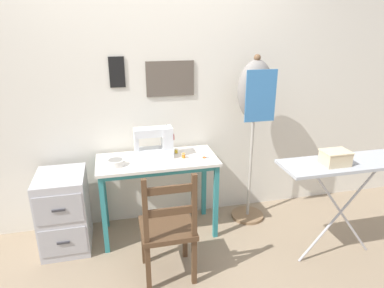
% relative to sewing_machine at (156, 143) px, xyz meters
% --- Properties ---
extents(ground_plane, '(14.00, 14.00, 0.00)m').
position_rel_sewing_machine_xyz_m(ground_plane, '(0.00, -0.28, -0.87)').
color(ground_plane, gray).
extents(wall_back, '(10.00, 0.07, 2.55)m').
position_rel_sewing_machine_xyz_m(wall_back, '(0.00, 0.27, 0.41)').
color(wall_back, silver).
rests_on(wall_back, ground_plane).
extents(sewing_table, '(1.05, 0.48, 0.74)m').
position_rel_sewing_machine_xyz_m(sewing_table, '(0.00, -0.05, -0.23)').
color(sewing_table, silver).
rests_on(sewing_table, ground_plane).
extents(sewing_machine, '(0.35, 0.16, 0.29)m').
position_rel_sewing_machine_xyz_m(sewing_machine, '(0.00, 0.00, 0.00)').
color(sewing_machine, white).
rests_on(sewing_machine, sewing_table).
extents(fabric_bowl, '(0.15, 0.15, 0.05)m').
position_rel_sewing_machine_xyz_m(fabric_bowl, '(-0.35, -0.10, -0.10)').
color(fabric_bowl, silver).
rests_on(fabric_bowl, sewing_table).
extents(scissors, '(0.12, 0.08, 0.01)m').
position_rel_sewing_machine_xyz_m(scissors, '(0.43, -0.12, -0.13)').
color(scissors, silver).
rests_on(scissors, sewing_table).
extents(thread_spool_near_machine, '(0.03, 0.03, 0.04)m').
position_rel_sewing_machine_xyz_m(thread_spool_near_machine, '(0.19, 0.05, -0.11)').
color(thread_spool_near_machine, yellow).
rests_on(thread_spool_near_machine, sewing_table).
extents(thread_spool_mid_table, '(0.04, 0.04, 0.04)m').
position_rel_sewing_machine_xyz_m(thread_spool_mid_table, '(0.23, -0.08, -0.11)').
color(thread_spool_mid_table, orange).
rests_on(thread_spool_mid_table, sewing_table).
extents(wooden_chair, '(0.40, 0.38, 0.91)m').
position_rel_sewing_machine_xyz_m(wooden_chair, '(-0.01, -0.65, -0.45)').
color(wooden_chair, '#513823').
rests_on(wooden_chair, ground_plane).
extents(filing_cabinet, '(0.39, 0.48, 0.68)m').
position_rel_sewing_machine_xyz_m(filing_cabinet, '(-0.81, -0.07, -0.53)').
color(filing_cabinet, '#B7B7BC').
rests_on(filing_cabinet, ground_plane).
extents(dress_form, '(0.33, 0.32, 1.60)m').
position_rel_sewing_machine_xyz_m(dress_form, '(0.90, -0.00, 0.33)').
color(dress_form, '#846647').
rests_on(dress_form, ground_plane).
extents(ironing_board, '(1.08, 0.33, 0.87)m').
position_rel_sewing_machine_xyz_m(ironing_board, '(1.38, -0.74, -0.05)').
color(ironing_board, '#ADB2B7').
rests_on(ironing_board, ground_plane).
extents(storage_box, '(0.20, 0.15, 0.11)m').
position_rel_sewing_machine_xyz_m(storage_box, '(1.23, -0.76, 0.05)').
color(storage_box, beige).
rests_on(storage_box, ironing_board).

